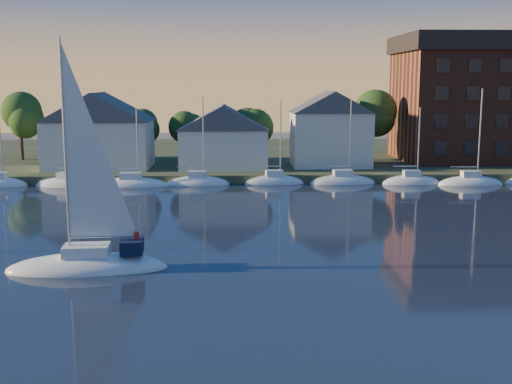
{
  "coord_description": "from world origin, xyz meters",
  "views": [
    {
      "loc": [
        -4.56,
        -24.99,
        11.86
      ],
      "look_at": [
        -3.0,
        22.0,
        3.82
      ],
      "focal_mm": 45.0,
      "sensor_mm": 36.0,
      "label": 1
    }
  ],
  "objects_px": {
    "clubhouse_west": "(99,129)",
    "clubhouse_centre": "(224,136)",
    "condo_block": "(508,97)",
    "hero_sailboat": "(89,260)",
    "clubhouse_east": "(330,128)"
  },
  "relations": [
    {
      "from": "condo_block",
      "to": "hero_sailboat",
      "type": "bearing_deg",
      "value": -133.84
    },
    {
      "from": "clubhouse_centre",
      "to": "condo_block",
      "type": "bearing_deg",
      "value": 11.24
    },
    {
      "from": "clubhouse_west",
      "to": "hero_sailboat",
      "type": "relative_size",
      "value": 0.87
    },
    {
      "from": "clubhouse_east",
      "to": "hero_sailboat",
      "type": "height_order",
      "value": "hero_sailboat"
    },
    {
      "from": "clubhouse_east",
      "to": "clubhouse_centre",
      "type": "bearing_deg",
      "value": -171.87
    },
    {
      "from": "hero_sailboat",
      "to": "clubhouse_centre",
      "type": "bearing_deg",
      "value": -104.78
    },
    {
      "from": "clubhouse_east",
      "to": "clubhouse_west",
      "type": "bearing_deg",
      "value": -178.09
    },
    {
      "from": "clubhouse_centre",
      "to": "hero_sailboat",
      "type": "xyz_separation_m",
      "value": [
        -7.92,
        -41.96,
        -4.49
      ]
    },
    {
      "from": "condo_block",
      "to": "hero_sailboat",
      "type": "distance_m",
      "value": 69.79
    },
    {
      "from": "clubhouse_centre",
      "to": "hero_sailboat",
      "type": "height_order",
      "value": "hero_sailboat"
    },
    {
      "from": "clubhouse_east",
      "to": "condo_block",
      "type": "distance_m",
      "value": 26.94
    },
    {
      "from": "hero_sailboat",
      "to": "condo_block",
      "type": "bearing_deg",
      "value": -137.93
    },
    {
      "from": "clubhouse_west",
      "to": "clubhouse_centre",
      "type": "distance_m",
      "value": 16.05
    },
    {
      "from": "clubhouse_west",
      "to": "condo_block",
      "type": "distance_m",
      "value": 56.56
    },
    {
      "from": "hero_sailboat",
      "to": "clubhouse_east",
      "type": "bearing_deg",
      "value": -120.59
    }
  ]
}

